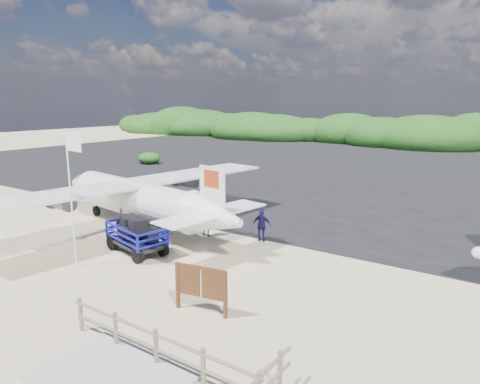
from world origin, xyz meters
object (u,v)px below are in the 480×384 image
object	(u,v)px
signboard	(201,313)
crew_c	(262,225)
aircraft_small	(333,159)
baggage_cart	(137,253)
crew_b	(161,213)
crew_a	(206,219)
flagpole	(77,266)

from	to	relation	value
signboard	crew_c	world-z (taller)	crew_c
aircraft_small	baggage_cart	bearing A→B (deg)	70.97
crew_b	crew_a	bearing A→B (deg)	171.08
baggage_cart	crew_b	world-z (taller)	crew_b
crew_a	aircraft_small	world-z (taller)	crew_a
baggage_cart	crew_b	size ratio (longest dim) A/B	2.00
baggage_cart	aircraft_small	xyz separation A→B (m)	(-4.83, 34.14, 0.00)
crew_b	crew_c	xyz separation A→B (m)	(5.55, 0.96, 0.01)
flagpole	crew_c	distance (m)	8.25
baggage_cart	signboard	world-z (taller)	signboard
signboard	crew_a	world-z (taller)	crew_a
signboard	aircraft_small	world-z (taller)	aircraft_small
flagpole	crew_b	distance (m)	6.03
baggage_cart	signboard	distance (m)	6.34
signboard	crew_c	size ratio (longest dim) A/B	1.22
crew_a	crew_c	distance (m)	2.83
signboard	crew_a	distance (m)	7.93
baggage_cart	flagpole	bearing A→B (deg)	-95.41
baggage_cart	crew_a	bearing A→B (deg)	88.38
baggage_cart	aircraft_small	world-z (taller)	aircraft_small
baggage_cart	signboard	xyz separation A→B (m)	(5.76, -2.66, 0.00)
flagpole	signboard	world-z (taller)	flagpole
flagpole	crew_a	size ratio (longest dim) A/B	3.25
aircraft_small	crew_a	bearing A→B (deg)	73.67
baggage_cart	signboard	size ratio (longest dim) A/B	1.61
baggage_cart	crew_b	distance (m)	3.98
baggage_cart	aircraft_small	distance (m)	34.48
flagpole	crew_c	world-z (taller)	flagpole
signboard	aircraft_small	size ratio (longest dim) A/B	0.24
baggage_cart	aircraft_small	size ratio (longest dim) A/B	0.38
signboard	crew_b	world-z (taller)	crew_b
flagpole	signboard	size ratio (longest dim) A/B	2.87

